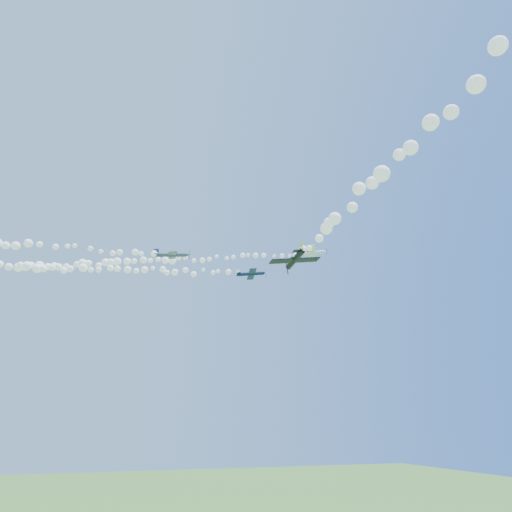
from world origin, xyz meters
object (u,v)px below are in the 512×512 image
object	(u,v)px
plane_navy	(251,274)
plane_grey	(172,255)
plane_white	(312,253)
plane_black	(295,260)

from	to	relation	value
plane_navy	plane_grey	bearing A→B (deg)	-151.87
plane_white	plane_black	distance (m)	36.35
plane_grey	plane_black	xyz separation A→B (m)	(13.56, -26.28, -9.02)
plane_white	plane_grey	distance (m)	30.95
plane_white	plane_navy	bearing A→B (deg)	-166.08
plane_white	plane_grey	bearing A→B (deg)	-150.41
plane_grey	plane_white	bearing A→B (deg)	11.32
plane_navy	plane_black	world-z (taller)	plane_navy
plane_black	plane_navy	bearing A→B (deg)	-3.96
plane_white	plane_black	xyz separation A→B (m)	(-16.84, -28.91, -14.22)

